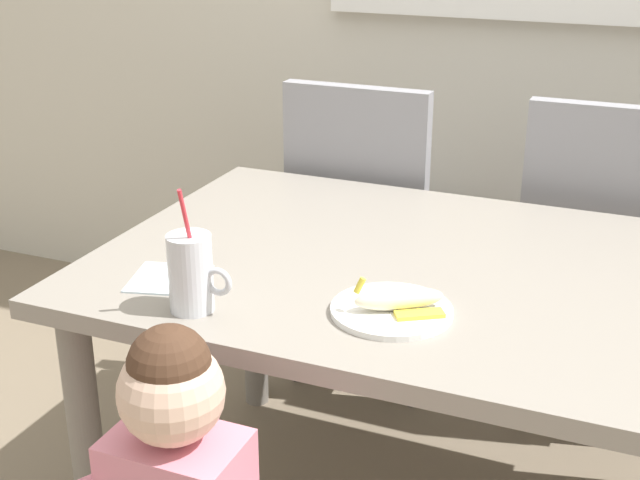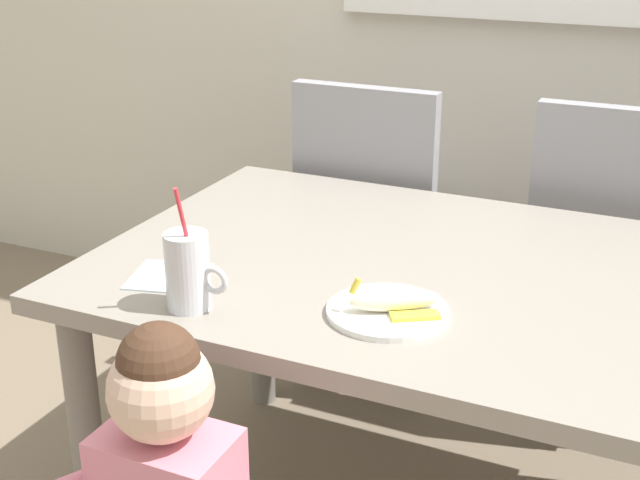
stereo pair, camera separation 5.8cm
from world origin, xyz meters
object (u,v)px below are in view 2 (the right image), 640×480
(dining_table, at_px, (408,303))
(milk_cup, at_px, (188,275))
(dining_chair_right, at_px, (611,250))
(paper_napkin, at_px, (169,277))
(dining_chair_left, at_px, (377,218))
(snack_plate, at_px, (388,311))
(peeled_banana, at_px, (396,301))

(dining_table, xyz_separation_m, milk_cup, (-0.31, -0.37, 0.16))
(dining_chair_right, bearing_deg, paper_napkin, 51.73)
(dining_chair_left, height_order, snack_plate, dining_chair_left)
(milk_cup, relative_size, peeled_banana, 1.43)
(milk_cup, distance_m, snack_plate, 0.38)
(milk_cup, height_order, paper_napkin, milk_cup)
(dining_chair_right, xyz_separation_m, peeled_banana, (-0.29, -0.94, 0.20))
(dining_chair_right, bearing_deg, dining_chair_left, 2.98)
(peeled_banana, distance_m, paper_napkin, 0.48)
(dining_table, bearing_deg, milk_cup, -129.36)
(snack_plate, bearing_deg, dining_chair_right, 72.26)
(dining_table, xyz_separation_m, snack_plate, (0.04, -0.25, 0.10))
(snack_plate, bearing_deg, peeled_banana, 1.33)
(dining_chair_left, bearing_deg, peeled_banana, 112.93)
(dining_chair_left, bearing_deg, dining_table, 116.16)
(snack_plate, bearing_deg, dining_table, 99.85)
(dining_table, height_order, milk_cup, milk_cup)
(peeled_banana, xyz_separation_m, paper_napkin, (-0.48, -0.03, -0.03))
(dining_table, distance_m, dining_chair_right, 0.78)
(dining_table, relative_size, paper_napkin, 8.78)
(milk_cup, bearing_deg, snack_plate, 20.18)
(paper_napkin, bearing_deg, dining_chair_left, 84.09)
(dining_chair_left, bearing_deg, snack_plate, 112.06)
(dining_table, relative_size, dining_chair_left, 1.37)
(snack_plate, xyz_separation_m, peeled_banana, (0.02, 0.00, 0.03))
(dining_table, distance_m, dining_chair_left, 0.74)
(milk_cup, xyz_separation_m, snack_plate, (0.35, 0.13, -0.06))
(dining_table, height_order, paper_napkin, paper_napkin)
(dining_chair_left, relative_size, snack_plate, 4.17)
(paper_napkin, bearing_deg, snack_plate, 3.53)
(dining_table, xyz_separation_m, peeled_banana, (0.06, -0.25, 0.13))
(peeled_banana, bearing_deg, paper_napkin, -176.55)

